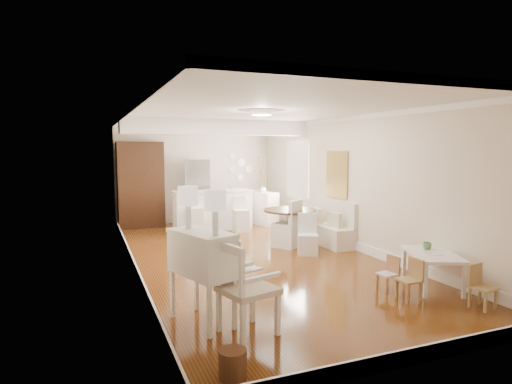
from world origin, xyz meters
TOP-DOWN VIEW (x-y plane):
  - room at (0.04, 0.32)m, footprint 9.00×9.04m
  - secretary_bureau at (-1.70, -2.73)m, footprint 1.14×1.15m
  - gustavian_armchair at (-1.29, -3.21)m, footprint 0.76×0.76m
  - wicker_basket at (-1.76, -4.05)m, footprint 0.32×0.32m
  - kids_table at (1.90, -2.72)m, footprint 1.03×1.25m
  - kids_chair_a at (1.18, -3.03)m, footprint 0.29×0.29m
  - kids_chair_b at (1.16, -2.61)m, footprint 0.28×0.28m
  - kids_chair_c at (1.88, -3.64)m, footprint 0.32×0.32m
  - banquette at (1.99, 0.50)m, footprint 0.52×1.60m
  - dining_table at (1.19, 0.76)m, footprint 1.21×1.21m
  - slip_chair_near at (1.12, -0.20)m, footprint 0.52×0.53m
  - slip_chair_far at (1.02, 0.56)m, footprint 0.69×0.69m
  - breakfast_counter at (0.10, 3.10)m, footprint 2.05×0.65m
  - bar_stool_left at (-0.46, 2.78)m, footprint 0.47×0.47m
  - bar_stool_right at (0.67, 2.50)m, footprint 0.37×0.37m
  - pantry_cabinet at (-1.60, 4.18)m, footprint 1.20×0.60m
  - fridge at (0.30, 4.15)m, footprint 0.75×0.65m
  - sideboard at (1.60, 3.31)m, footprint 0.68×1.03m
  - pencil_cup at (1.99, -2.50)m, footprint 0.16×0.16m
  - branch_vase at (1.60, 3.27)m, footprint 0.23×0.23m

SIDE VIEW (x-z plane):
  - wicker_basket at x=-1.76m, z-range 0.00..0.27m
  - kids_chair_b at x=1.16m, z-range 0.00..0.53m
  - kids_table at x=1.90m, z-range 0.00..0.54m
  - kids_chair_c at x=1.88m, z-range 0.00..0.59m
  - kids_chair_a at x=1.18m, z-range 0.00..0.60m
  - dining_table at x=1.19m, z-range 0.00..0.78m
  - slip_chair_near at x=1.12m, z-range 0.00..0.82m
  - bar_stool_right at x=0.67m, z-range 0.00..0.90m
  - sideboard at x=1.60m, z-range 0.00..0.91m
  - banquette at x=1.99m, z-range 0.00..0.98m
  - slip_chair_far at x=1.02m, z-range 0.00..1.03m
  - breakfast_counter at x=0.10m, z-range 0.00..1.03m
  - bar_stool_left at x=-0.46m, z-range 0.00..1.03m
  - gustavian_armchair at x=-1.29m, z-range 0.00..1.08m
  - secretary_bureau at x=-1.70m, z-range 0.00..1.14m
  - pencil_cup at x=1.99m, z-range 0.54..0.65m
  - fridge at x=0.30m, z-range 0.00..1.80m
  - branch_vase at x=1.60m, z-range 0.91..1.10m
  - pantry_cabinet at x=-1.60m, z-range 0.00..2.30m
  - room at x=0.04m, z-range 0.57..3.39m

